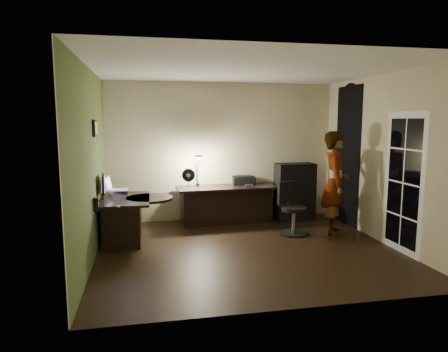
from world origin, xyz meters
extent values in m
cube|color=black|center=(0.00, 0.00, -0.01)|extent=(4.50, 4.00, 0.01)
cube|color=silver|center=(0.00, 0.00, 2.71)|extent=(4.50, 4.00, 0.01)
cube|color=#BFB58F|center=(0.00, 2.00, 1.35)|extent=(4.50, 0.01, 2.70)
cube|color=#BFB58F|center=(0.00, -2.00, 1.35)|extent=(4.50, 0.01, 2.70)
cube|color=#BFB58F|center=(-2.25, 0.00, 1.35)|extent=(0.01, 4.00, 2.70)
cube|color=#BFB58F|center=(2.25, 0.00, 1.35)|extent=(0.01, 4.00, 2.70)
cube|color=#4A612B|center=(-2.24, 0.00, 1.35)|extent=(0.00, 4.00, 2.70)
cube|color=black|center=(2.24, 1.15, 1.30)|extent=(0.01, 0.90, 2.60)
cube|color=white|center=(2.24, -0.55, 1.05)|extent=(0.02, 0.92, 2.10)
cube|color=black|center=(-2.22, 0.45, 1.85)|extent=(0.04, 0.30, 0.25)
cube|color=black|center=(-1.83, 0.81, 0.36)|extent=(0.79, 1.26, 0.72)
cube|color=black|center=(0.02, 1.63, 0.36)|extent=(1.93, 0.76, 0.71)
cube|color=black|center=(1.39, 1.61, 0.56)|extent=(0.77, 0.40, 1.13)
cube|color=silver|center=(-1.96, 1.06, 0.75)|extent=(0.31, 0.29, 0.11)
cube|color=silver|center=(-1.96, 1.06, 0.92)|extent=(0.38, 0.36, 0.23)
cube|color=black|center=(-2.18, 0.72, 0.85)|extent=(0.13, 0.46, 0.30)
ellipsoid|color=silver|center=(-1.90, 0.18, 0.72)|extent=(0.08, 0.09, 0.03)
cube|color=black|center=(-1.35, 0.51, 0.71)|extent=(0.08, 0.14, 0.01)
cube|color=black|center=(-1.96, 0.70, 0.71)|extent=(0.10, 0.13, 0.01)
cylinder|color=black|center=(-2.19, -0.02, 0.80)|extent=(0.08, 0.08, 0.19)
cube|color=silver|center=(-1.97, 0.31, 0.71)|extent=(0.19, 0.25, 0.01)
cube|color=black|center=(-0.71, 1.63, 0.89)|extent=(0.26, 0.17, 0.38)
cube|color=navy|center=(0.41, 1.45, 0.74)|extent=(0.18, 0.13, 0.08)
cube|color=black|center=(0.40, 1.80, 0.79)|extent=(0.47, 0.38, 0.19)
cube|color=black|center=(-0.52, 1.83, 1.03)|extent=(0.17, 0.31, 0.67)
cube|color=black|center=(1.01, 0.65, 0.45)|extent=(0.64, 0.64, 0.90)
imported|color=#D8A88C|center=(1.71, 0.58, 0.89)|extent=(0.63, 0.75, 1.79)
camera|label=1|loc=(-1.50, -5.74, 1.97)|focal=32.00mm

